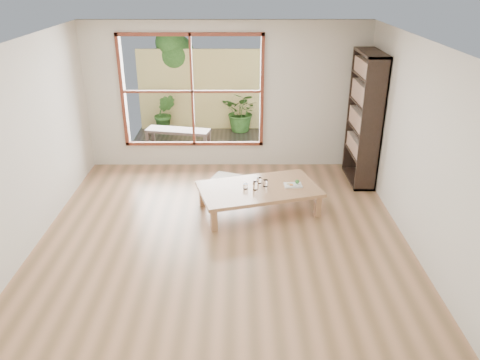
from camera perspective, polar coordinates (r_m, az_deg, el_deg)
The scene contains 15 objects.
ground at distance 6.64m, azimuth -2.04°, elevation -6.20°, with size 5.00×5.00×0.00m, color tan.
low_table at distance 7.03m, azimuth 2.30°, elevation -1.24°, with size 1.96×1.43×0.38m.
floor_cushion at distance 8.05m, azimuth -1.65°, elevation -0.10°, with size 0.53×0.53×0.08m, color silver.
bookshelf at distance 8.08m, azimuth 14.91°, elevation 7.20°, with size 0.35×0.99×2.19m, color black.
glass_tall at distance 6.90m, azimuth 1.88°, elevation -0.70°, with size 0.07×0.07×0.13m, color silver.
glass_mid at distance 7.03m, azimuth 3.13°, elevation -0.38°, with size 0.07×0.07×0.10m, color silver.
glass_short at distance 7.12m, azimuth 2.37°, elevation -0.06°, with size 0.07×0.07×0.09m, color silver.
glass_small at distance 6.94m, azimuth 0.66°, elevation -0.77°, with size 0.07×0.07×0.08m, color silver.
food_tray at distance 7.10m, azimuth 6.57°, elevation -0.52°, with size 0.27×0.20×0.08m.
deck at distance 9.90m, azimuth -4.92°, elevation 4.40°, with size 2.80×2.00×0.05m, color #312C24.
garden_bench at distance 9.52m, azimuth -7.57°, elevation 5.79°, with size 1.32×0.61×0.40m.
bamboo_fence at distance 10.60m, azimuth -4.68°, elevation 10.84°, with size 2.80×0.06×1.80m, color tan.
shrub_right at distance 10.47m, azimuth 0.25°, elevation 8.37°, with size 0.82×0.71×0.91m, color #326123.
shrub_left at distance 10.54m, azimuth -9.16°, elevation 8.03°, with size 0.47×0.38×0.86m, color #326123.
garden_tree at distance 10.82m, azimuth -8.40°, elevation 14.87°, with size 1.04×0.85×2.22m.
Camera 1 is at (0.22, -5.71, 3.39)m, focal length 35.00 mm.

